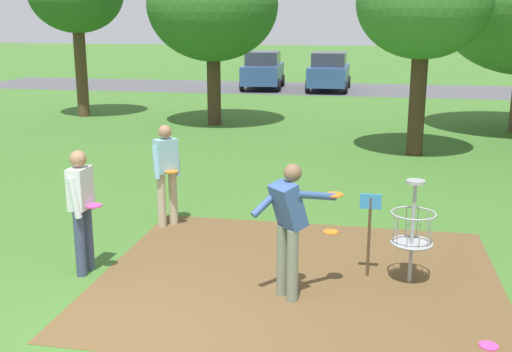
{
  "coord_description": "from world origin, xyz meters",
  "views": [
    {
      "loc": [
        2.63,
        -5.49,
        3.37
      ],
      "look_at": [
        0.87,
        3.68,
        1.0
      ],
      "focal_mm": 43.3,
      "sensor_mm": 36.0,
      "label": 1
    }
  ],
  "objects_px": {
    "frisbee_near_basket": "(331,232)",
    "tree_mid_left": "(424,3)",
    "parked_car_center_left": "(329,71)",
    "player_throwing": "(166,170)",
    "disc_golf_basket": "(408,227)",
    "parked_car_leftmost": "(263,70)",
    "tree_near_right": "(213,5)",
    "frisbee_by_tee": "(489,346)",
    "player_waiting_left": "(82,205)",
    "player_foreground_watching": "(289,222)"
  },
  "relations": [
    {
      "from": "player_throwing",
      "to": "parked_car_leftmost",
      "type": "relative_size",
      "value": 0.4
    },
    {
      "from": "frisbee_by_tee",
      "to": "parked_car_center_left",
      "type": "height_order",
      "value": "parked_car_center_left"
    },
    {
      "from": "tree_near_right",
      "to": "parked_car_leftmost",
      "type": "distance_m",
      "value": 11.54
    },
    {
      "from": "frisbee_by_tee",
      "to": "parked_car_leftmost",
      "type": "bearing_deg",
      "value": 105.63
    },
    {
      "from": "tree_near_right",
      "to": "tree_mid_left",
      "type": "height_order",
      "value": "tree_near_right"
    },
    {
      "from": "player_waiting_left",
      "to": "tree_near_right",
      "type": "relative_size",
      "value": 0.31
    },
    {
      "from": "disc_golf_basket",
      "to": "tree_near_right",
      "type": "distance_m",
      "value": 13.45
    },
    {
      "from": "tree_mid_left",
      "to": "disc_golf_basket",
      "type": "bearing_deg",
      "value": -93.94
    },
    {
      "from": "player_foreground_watching",
      "to": "parked_car_center_left",
      "type": "xyz_separation_m",
      "value": [
        -1.29,
        23.53,
        -0.06
      ]
    },
    {
      "from": "player_foreground_watching",
      "to": "tree_near_right",
      "type": "xyz_separation_m",
      "value": [
        -4.23,
        12.58,
        2.82
      ]
    },
    {
      "from": "player_throwing",
      "to": "frisbee_near_basket",
      "type": "relative_size",
      "value": 6.92
    },
    {
      "from": "disc_golf_basket",
      "to": "tree_mid_left",
      "type": "relative_size",
      "value": 0.27
    },
    {
      "from": "player_waiting_left",
      "to": "parked_car_center_left",
      "type": "bearing_deg",
      "value": 86.2
    },
    {
      "from": "player_waiting_left",
      "to": "tree_near_right",
      "type": "distance_m",
      "value": 12.73
    },
    {
      "from": "frisbee_near_basket",
      "to": "player_foreground_watching",
      "type": "bearing_deg",
      "value": -97.77
    },
    {
      "from": "parked_car_leftmost",
      "to": "parked_car_center_left",
      "type": "distance_m",
      "value": 3.33
    },
    {
      "from": "disc_golf_basket",
      "to": "parked_car_center_left",
      "type": "xyz_separation_m",
      "value": [
        -2.74,
        22.76,
        0.17
      ]
    },
    {
      "from": "player_waiting_left",
      "to": "tree_mid_left",
      "type": "xyz_separation_m",
      "value": [
        4.85,
        8.7,
        2.79
      ]
    },
    {
      "from": "tree_near_right",
      "to": "tree_mid_left",
      "type": "bearing_deg",
      "value": -30.2
    },
    {
      "from": "player_foreground_watching",
      "to": "tree_mid_left",
      "type": "distance_m",
      "value": 9.59
    },
    {
      "from": "frisbee_by_tee",
      "to": "parked_car_center_left",
      "type": "bearing_deg",
      "value": 98.29
    },
    {
      "from": "player_foreground_watching",
      "to": "player_throwing",
      "type": "bearing_deg",
      "value": 134.9
    },
    {
      "from": "disc_golf_basket",
      "to": "tree_near_right",
      "type": "height_order",
      "value": "tree_near_right"
    },
    {
      "from": "disc_golf_basket",
      "to": "parked_car_center_left",
      "type": "height_order",
      "value": "parked_car_center_left"
    },
    {
      "from": "player_throwing",
      "to": "frisbee_by_tee",
      "type": "distance_m",
      "value": 5.7
    },
    {
      "from": "frisbee_near_basket",
      "to": "parked_car_leftmost",
      "type": "bearing_deg",
      "value": 103.15
    },
    {
      "from": "player_throwing",
      "to": "player_foreground_watching",
      "type": "bearing_deg",
      "value": -45.1
    },
    {
      "from": "frisbee_by_tee",
      "to": "tree_near_right",
      "type": "relative_size",
      "value": 0.04
    },
    {
      "from": "frisbee_near_basket",
      "to": "tree_mid_left",
      "type": "height_order",
      "value": "tree_mid_left"
    },
    {
      "from": "player_foreground_watching",
      "to": "parked_car_leftmost",
      "type": "xyz_separation_m",
      "value": [
        -4.61,
        23.76,
        -0.06
      ]
    },
    {
      "from": "frisbee_near_basket",
      "to": "parked_car_leftmost",
      "type": "distance_m",
      "value": 21.81
    },
    {
      "from": "tree_near_right",
      "to": "parked_car_center_left",
      "type": "xyz_separation_m",
      "value": [
        2.94,
        10.95,
        -2.89
      ]
    },
    {
      "from": "player_foreground_watching",
      "to": "frisbee_near_basket",
      "type": "distance_m",
      "value": 2.74
    },
    {
      "from": "player_throwing",
      "to": "frisbee_near_basket",
      "type": "bearing_deg",
      "value": 3.14
    },
    {
      "from": "tree_near_right",
      "to": "parked_car_leftmost",
      "type": "xyz_separation_m",
      "value": [
        -0.38,
        11.17,
        -2.89
      ]
    },
    {
      "from": "player_foreground_watching",
      "to": "frisbee_near_basket",
      "type": "bearing_deg",
      "value": 82.23
    },
    {
      "from": "frisbee_near_basket",
      "to": "parked_car_center_left",
      "type": "distance_m",
      "value": 21.08
    },
    {
      "from": "disc_golf_basket",
      "to": "player_throwing",
      "type": "height_order",
      "value": "player_throwing"
    },
    {
      "from": "player_throwing",
      "to": "tree_mid_left",
      "type": "distance_m",
      "value": 8.38
    },
    {
      "from": "player_throwing",
      "to": "parked_car_center_left",
      "type": "distance_m",
      "value": 21.18
    },
    {
      "from": "disc_golf_basket",
      "to": "parked_car_center_left",
      "type": "distance_m",
      "value": 22.92
    },
    {
      "from": "tree_near_right",
      "to": "frisbee_by_tee",
      "type": "bearing_deg",
      "value": -64.14
    },
    {
      "from": "frisbee_near_basket",
      "to": "tree_mid_left",
      "type": "xyz_separation_m",
      "value": [
        1.67,
        6.42,
        3.75
      ]
    },
    {
      "from": "player_throwing",
      "to": "parked_car_leftmost",
      "type": "height_order",
      "value": "parked_car_leftmost"
    },
    {
      "from": "player_waiting_left",
      "to": "frisbee_by_tee",
      "type": "xyz_separation_m",
      "value": [
        5.09,
        -1.05,
        -0.96
      ]
    },
    {
      "from": "player_throwing",
      "to": "disc_golf_basket",
      "type": "bearing_deg",
      "value": -22.75
    },
    {
      "from": "parked_car_center_left",
      "to": "frisbee_near_basket",
      "type": "bearing_deg",
      "value": -85.56
    },
    {
      "from": "player_throwing",
      "to": "parked_car_center_left",
      "type": "relative_size",
      "value": 0.41
    },
    {
      "from": "player_waiting_left",
      "to": "frisbee_near_basket",
      "type": "xyz_separation_m",
      "value": [
        3.18,
        2.28,
        -0.96
      ]
    },
    {
      "from": "parked_car_center_left",
      "to": "disc_golf_basket",
      "type": "bearing_deg",
      "value": -83.14
    }
  ]
}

